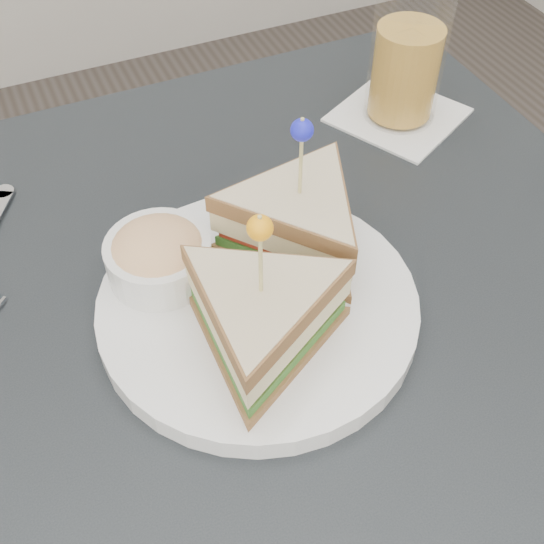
{
  "coord_description": "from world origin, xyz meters",
  "views": [
    {
      "loc": [
        -0.15,
        -0.34,
        1.22
      ],
      "look_at": [
        0.01,
        0.01,
        0.8
      ],
      "focal_mm": 45.0,
      "sensor_mm": 36.0,
      "label": 1
    }
  ],
  "objects": [
    {
      "name": "plate_meal",
      "position": [
        0.0,
        0.01,
        0.79
      ],
      "size": [
        0.31,
        0.29,
        0.16
      ],
      "rotation": [
        0.0,
        0.0,
        -0.01
      ],
      "color": "white",
      "rests_on": "table"
    },
    {
      "name": "table",
      "position": [
        0.0,
        0.0,
        0.67
      ],
      "size": [
        0.8,
        0.8,
        0.75
      ],
      "color": "black",
      "rests_on": "ground"
    },
    {
      "name": "drink_set",
      "position": [
        0.27,
        0.22,
        0.82
      ],
      "size": [
        0.18,
        0.18,
        0.17
      ],
      "rotation": [
        0.0,
        0.0,
        0.47
      ],
      "color": "white",
      "rests_on": "table"
    }
  ]
}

